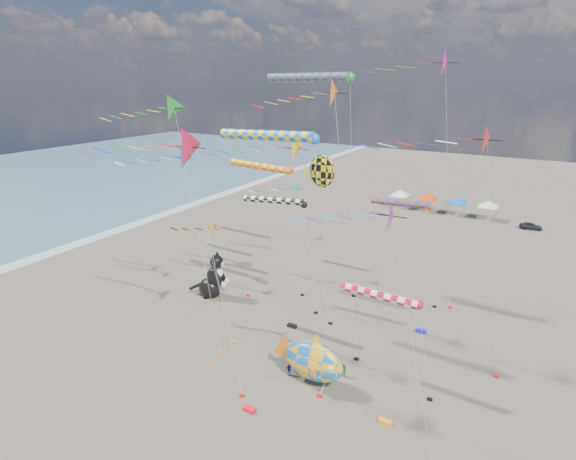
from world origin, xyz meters
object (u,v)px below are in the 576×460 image
at_px(cat_inflatable, 211,275).
at_px(person_adult, 290,347).
at_px(fish_inflatable, 313,361).
at_px(child_blue, 289,369).
at_px(parked_car, 531,226).
at_px(child_green, 344,371).

distance_m(cat_inflatable, person_adult, 13.88).
xyz_separation_m(fish_inflatable, child_blue, (-2.17, 0.10, -1.63)).
height_order(person_adult, child_blue, person_adult).
distance_m(cat_inflatable, child_blue, 16.11).
xyz_separation_m(child_blue, parked_car, (14.50, 50.74, 0.01)).
height_order(cat_inflatable, person_adult, cat_inflatable).
relative_size(cat_inflatable, child_green, 4.53).
xyz_separation_m(child_green, child_blue, (-3.87, -1.96, -0.03)).
xyz_separation_m(fish_inflatable, parked_car, (12.33, 50.84, -1.62)).
bearing_deg(child_green, fish_inflatable, -123.48).
bearing_deg(person_adult, fish_inflatable, -80.81).
bearing_deg(parked_car, child_green, 159.19).
height_order(cat_inflatable, child_blue, cat_inflatable).
bearing_deg(person_adult, parked_car, 27.31).
bearing_deg(child_blue, cat_inflatable, 100.27).
bearing_deg(child_blue, parked_car, 22.75).
height_order(child_green, child_blue, child_green).
xyz_separation_m(fish_inflatable, child_green, (1.70, 2.06, -1.60)).
distance_m(cat_inflatable, parked_car, 51.77).
distance_m(fish_inflatable, child_blue, 2.71).
height_order(cat_inflatable, child_green, cat_inflatable).
bearing_deg(child_blue, child_green, -24.45).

